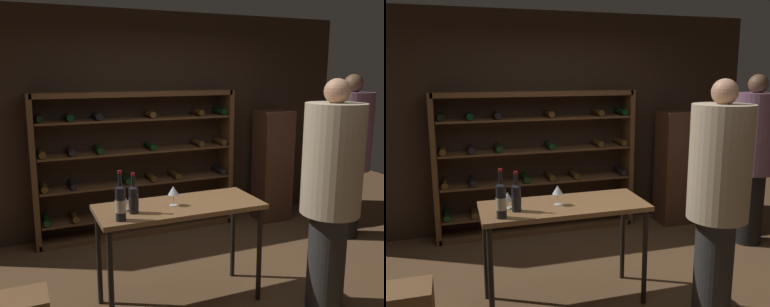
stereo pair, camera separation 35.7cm
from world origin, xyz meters
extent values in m
plane|color=brown|center=(0.00, 0.00, 0.00)|extent=(10.19, 10.19, 0.00)
cube|color=#332319|center=(0.00, 2.09, 1.36)|extent=(5.55, 0.10, 2.71)
cube|color=brown|center=(-1.38, 1.88, 0.88)|extent=(0.06, 0.32, 1.76)
cube|color=brown|center=(1.03, 1.88, 0.88)|extent=(0.06, 0.32, 1.76)
cube|color=brown|center=(-0.17, 1.88, 1.73)|extent=(2.40, 0.32, 0.06)
cube|color=brown|center=(-0.17, 1.88, 0.03)|extent=(2.40, 0.32, 0.06)
cube|color=brown|center=(-0.17, 1.88, 0.26)|extent=(2.32, 0.32, 0.02)
cylinder|color=black|center=(-1.28, 1.88, 0.31)|extent=(0.08, 0.30, 0.08)
cylinder|color=#4C3314|center=(-0.96, 1.88, 0.31)|extent=(0.08, 0.30, 0.08)
cylinder|color=black|center=(-0.65, 1.88, 0.31)|extent=(0.08, 0.30, 0.08)
cylinder|color=black|center=(-0.33, 1.88, 0.31)|extent=(0.08, 0.30, 0.08)
cylinder|color=#4C3314|center=(-0.02, 1.88, 0.31)|extent=(0.08, 0.30, 0.08)
cylinder|color=black|center=(0.61, 1.88, 0.31)|extent=(0.08, 0.30, 0.08)
cylinder|color=#4C3314|center=(0.93, 1.88, 0.31)|extent=(0.08, 0.30, 0.08)
cube|color=brown|center=(-0.17, 1.88, 0.65)|extent=(2.32, 0.32, 0.02)
cylinder|color=#4C3314|center=(-1.28, 1.88, 0.70)|extent=(0.08, 0.30, 0.08)
cylinder|color=black|center=(-0.96, 1.88, 0.70)|extent=(0.08, 0.30, 0.08)
cylinder|color=black|center=(-0.33, 1.88, 0.70)|extent=(0.08, 0.30, 0.08)
cylinder|color=#4C3314|center=(-0.02, 1.88, 0.70)|extent=(0.08, 0.30, 0.08)
cylinder|color=#4C3314|center=(0.30, 1.88, 0.70)|extent=(0.08, 0.30, 0.08)
cylinder|color=black|center=(0.93, 1.88, 0.70)|extent=(0.08, 0.30, 0.08)
cube|color=brown|center=(-0.17, 1.88, 1.04)|extent=(2.32, 0.32, 0.02)
cylinder|color=#4C3314|center=(-1.28, 1.88, 1.09)|extent=(0.08, 0.30, 0.08)
cylinder|color=black|center=(-0.96, 1.88, 1.09)|extent=(0.08, 0.30, 0.08)
cylinder|color=black|center=(-0.65, 1.88, 1.09)|extent=(0.08, 0.30, 0.08)
cylinder|color=black|center=(-0.02, 1.88, 1.09)|extent=(0.08, 0.30, 0.08)
cylinder|color=#4C3314|center=(0.61, 1.88, 1.09)|extent=(0.08, 0.30, 0.08)
cylinder|color=#4C3314|center=(0.93, 1.88, 1.09)|extent=(0.08, 0.30, 0.08)
cube|color=brown|center=(-0.17, 1.88, 1.43)|extent=(2.32, 0.32, 0.02)
cylinder|color=black|center=(-1.28, 1.88, 1.48)|extent=(0.08, 0.30, 0.08)
cylinder|color=black|center=(-0.96, 1.88, 1.48)|extent=(0.08, 0.30, 0.08)
cylinder|color=black|center=(-0.65, 1.88, 1.48)|extent=(0.08, 0.30, 0.08)
cylinder|color=#4C3314|center=(-0.02, 1.88, 1.48)|extent=(0.08, 0.30, 0.08)
cylinder|color=#4C3314|center=(0.61, 1.88, 1.48)|extent=(0.08, 0.30, 0.08)
cylinder|color=black|center=(0.93, 1.88, 1.48)|extent=(0.08, 0.30, 0.08)
cube|color=brown|center=(-0.30, 0.17, 0.87)|extent=(1.40, 0.58, 0.04)
cylinder|color=black|center=(-0.95, -0.07, 0.43)|extent=(0.04, 0.04, 0.85)
cylinder|color=black|center=(0.35, -0.07, 0.43)|extent=(0.04, 0.04, 0.85)
cylinder|color=black|center=(-0.95, 0.41, 0.43)|extent=(0.04, 0.04, 0.85)
cylinder|color=black|center=(0.35, 0.41, 0.43)|extent=(0.04, 0.04, 0.85)
cylinder|color=#2A2A2A|center=(0.82, -0.37, 0.42)|extent=(0.31, 0.31, 0.84)
cylinder|color=tan|center=(0.82, -0.37, 1.29)|extent=(0.48, 0.48, 0.91)
sphere|color=#AD7A5B|center=(0.82, -0.37, 1.84)|extent=(0.20, 0.20, 0.20)
cube|color=maroon|center=(1.05, -0.28, 1.40)|extent=(0.03, 0.05, 0.51)
cylinder|color=black|center=(2.12, 0.81, 0.42)|extent=(0.33, 0.33, 0.84)
cylinder|color=#7A516B|center=(2.12, 0.81, 1.30)|extent=(0.50, 0.50, 0.91)
sphere|color=brown|center=(2.12, 0.81, 1.85)|extent=(0.22, 0.22, 0.22)
cube|color=#4C2D1E|center=(1.63, 1.67, 0.74)|extent=(0.44, 0.36, 1.48)
cylinder|color=black|center=(-0.84, -0.02, 1.02)|extent=(0.08, 0.08, 0.25)
cone|color=black|center=(-0.84, -0.02, 1.16)|extent=(0.08, 0.08, 0.03)
cylinder|color=black|center=(-0.84, -0.02, 1.21)|extent=(0.03, 0.03, 0.08)
cylinder|color=maroon|center=(-0.84, -0.02, 1.26)|extent=(0.03, 0.03, 0.02)
cylinder|color=#C6B28C|center=(-0.84, -0.02, 1.00)|extent=(0.08, 0.08, 0.10)
cylinder|color=black|center=(-0.71, 0.11, 0.99)|extent=(0.08, 0.08, 0.20)
cone|color=black|center=(-0.71, 0.11, 1.11)|extent=(0.08, 0.08, 0.03)
cylinder|color=black|center=(-0.71, 0.11, 1.16)|extent=(0.03, 0.03, 0.08)
cylinder|color=maroon|center=(-0.71, 0.11, 1.21)|extent=(0.03, 0.03, 0.02)
cylinder|color=black|center=(-0.71, 0.11, 0.98)|extent=(0.08, 0.08, 0.08)
cylinder|color=silver|center=(-0.35, 0.17, 0.89)|extent=(0.07, 0.07, 0.00)
cylinder|color=silver|center=(-0.35, 0.17, 0.94)|extent=(0.01, 0.01, 0.09)
cone|color=silver|center=(-0.35, 0.17, 1.02)|extent=(0.09, 0.09, 0.07)
cylinder|color=#590A14|center=(-0.35, 0.17, 1.00)|extent=(0.05, 0.05, 0.03)
cylinder|color=silver|center=(-0.76, 0.20, 0.89)|extent=(0.07, 0.07, 0.00)
cylinder|color=silver|center=(-0.76, 0.20, 0.93)|extent=(0.01, 0.01, 0.06)
cone|color=silver|center=(-0.76, 0.20, 0.99)|extent=(0.07, 0.07, 0.07)
cylinder|color=#590A14|center=(-0.76, 0.20, 0.98)|extent=(0.04, 0.04, 0.02)
camera|label=1|loc=(-1.51, -2.98, 1.99)|focal=39.24mm
camera|label=2|loc=(-1.18, -3.10, 1.99)|focal=39.24mm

